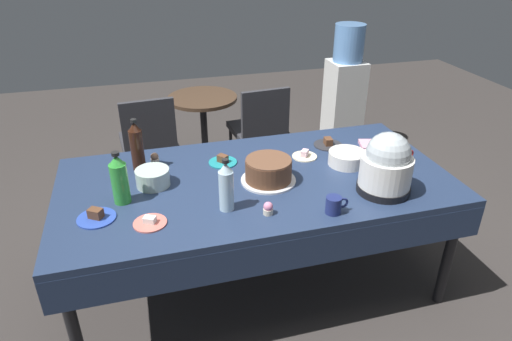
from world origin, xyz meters
The scene contains 24 objects.
ground centered at (0.00, 0.00, 0.00)m, with size 9.00×9.00×0.00m, color #383330.
potluck_table centered at (0.00, 0.00, 0.69)m, with size 2.20×1.10×0.75m.
frosted_layer_cake centered at (0.06, -0.05, 0.82)m, with size 0.31×0.31×0.14m.
slow_cooker centered at (0.62, -0.32, 0.91)m, with size 0.29×0.29×0.34m.
glass_salad_bowl centered at (-0.57, 0.08, 0.80)m, with size 0.19×0.19×0.10m, color #B2C6BC.
ceramic_snack_bowl centered at (0.57, 0.02, 0.79)m, with size 0.22×0.22×0.08m, color silver.
dessert_plate_teal centered at (-0.14, 0.24, 0.76)m, with size 0.17×0.17×0.05m.
dessert_plate_charcoal centered at (0.57, 0.30, 0.76)m, with size 0.19×0.19×0.05m.
dessert_plate_coral centered at (-0.61, -0.30, 0.76)m, with size 0.16×0.16×0.04m.
dessert_plate_cobalt centered at (-0.86, -0.18, 0.76)m, with size 0.19×0.19×0.06m.
dessert_plate_cream centered at (0.36, 0.18, 0.76)m, with size 0.15×0.15×0.05m.
cupcake_vanilla centered at (0.79, -0.09, 0.78)m, with size 0.05×0.05×0.07m.
cupcake_rose centered at (-0.54, 0.34, 0.78)m, with size 0.05×0.05×0.07m.
cupcake_mint centered at (-0.04, -0.37, 0.78)m, with size 0.05×0.05×0.07m.
soda_bottle_cola centered at (-0.63, 0.29, 0.90)m, with size 0.08×0.08×0.31m.
soda_bottle_lime_soda centered at (-0.73, -0.05, 0.88)m, with size 0.09×0.09×0.29m.
soda_bottle_water centered at (-0.23, -0.27, 0.88)m, with size 0.07×0.07×0.28m.
coffee_mug_navy centered at (0.28, -0.44, 0.80)m, with size 0.12×0.08×0.09m.
coffee_mug_red centered at (0.90, -0.04, 0.79)m, with size 0.13×0.09×0.09m.
paper_napkin_stack centered at (0.83, 0.21, 0.76)m, with size 0.14×0.14×0.02m, color pink.
maroon_chair_left centered at (-0.54, 1.34, 0.49)m, with size 0.47×0.47×0.85m.
maroon_chair_right centered at (0.41, 1.34, 0.49)m, with size 0.48×0.48×0.85m.
round_cafe_table centered at (-0.05, 1.56, 0.50)m, with size 0.60×0.60×0.72m.
water_cooler centered at (1.35, 1.68, 0.59)m, with size 0.32×0.32×1.24m.
Camera 1 is at (-0.60, -2.16, 2.01)m, focal length 31.73 mm.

